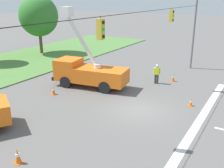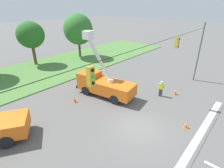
{
  "view_description": "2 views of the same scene",
  "coord_description": "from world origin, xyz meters",
  "px_view_note": "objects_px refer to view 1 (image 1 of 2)",
  "views": [
    {
      "loc": [
        -15.25,
        -6.84,
        7.51
      ],
      "look_at": [
        -1.18,
        1.55,
        1.99
      ],
      "focal_mm": 42.0,
      "sensor_mm": 36.0,
      "label": 1
    },
    {
      "loc": [
        -9.9,
        -5.74,
        9.11
      ],
      "look_at": [
        1.48,
        4.14,
        2.16
      ],
      "focal_mm": 28.0,
      "sensor_mm": 36.0,
      "label": 2
    }
  ],
  "objects_px": {
    "traffic_cone_foreground_right": "(18,156)",
    "utility_truck_bucket_lift": "(88,71)",
    "tree_far_east": "(39,16)",
    "traffic_cone_mid_right": "(173,78)",
    "traffic_cone_foreground_left": "(191,102)",
    "traffic_cone_near_bucket": "(53,90)",
    "road_worker": "(157,73)"
  },
  "relations": [
    {
      "from": "traffic_cone_foreground_left",
      "to": "traffic_cone_near_bucket",
      "type": "xyz_separation_m",
      "value": [
        -3.31,
        10.06,
        0.06
      ]
    },
    {
      "from": "tree_far_east",
      "to": "traffic_cone_foreground_right",
      "type": "xyz_separation_m",
      "value": [
        -18.61,
        -17.16,
        -4.64
      ]
    },
    {
      "from": "tree_far_east",
      "to": "traffic_cone_foreground_right",
      "type": "bearing_deg",
      "value": -137.31
    },
    {
      "from": "traffic_cone_mid_right",
      "to": "traffic_cone_near_bucket",
      "type": "bearing_deg",
      "value": 139.21
    },
    {
      "from": "tree_far_east",
      "to": "traffic_cone_near_bucket",
      "type": "xyz_separation_m",
      "value": [
        -10.93,
        -12.27,
        -4.69
      ]
    },
    {
      "from": "traffic_cone_mid_right",
      "to": "traffic_cone_near_bucket",
      "type": "relative_size",
      "value": 1.06
    },
    {
      "from": "traffic_cone_mid_right",
      "to": "tree_far_east",
      "type": "bearing_deg",
      "value": 82.14
    },
    {
      "from": "traffic_cone_foreground_right",
      "to": "traffic_cone_near_bucket",
      "type": "height_order",
      "value": "traffic_cone_foreground_right"
    },
    {
      "from": "utility_truck_bucket_lift",
      "to": "tree_far_east",
      "type": "bearing_deg",
      "value": 59.76
    },
    {
      "from": "traffic_cone_near_bucket",
      "to": "utility_truck_bucket_lift",
      "type": "bearing_deg",
      "value": -21.54
    },
    {
      "from": "traffic_cone_foreground_right",
      "to": "utility_truck_bucket_lift",
      "type": "bearing_deg",
      "value": 18.9
    },
    {
      "from": "tree_far_east",
      "to": "traffic_cone_near_bucket",
      "type": "bearing_deg",
      "value": -131.67
    },
    {
      "from": "tree_far_east",
      "to": "traffic_cone_foreground_left",
      "type": "distance_m",
      "value": 24.07
    },
    {
      "from": "tree_far_east",
      "to": "traffic_cone_foreground_right",
      "type": "relative_size",
      "value": 9.93
    },
    {
      "from": "road_worker",
      "to": "traffic_cone_foreground_right",
      "type": "height_order",
      "value": "road_worker"
    },
    {
      "from": "tree_far_east",
      "to": "road_worker",
      "type": "height_order",
      "value": "tree_far_east"
    },
    {
      "from": "utility_truck_bucket_lift",
      "to": "traffic_cone_near_bucket",
      "type": "distance_m",
      "value": 3.45
    },
    {
      "from": "tree_far_east",
      "to": "traffic_cone_foreground_right",
      "type": "distance_m",
      "value": 25.74
    },
    {
      "from": "tree_far_east",
      "to": "traffic_cone_mid_right",
      "type": "relative_size",
      "value": 10.56
    },
    {
      "from": "traffic_cone_foreground_left",
      "to": "traffic_cone_foreground_right",
      "type": "xyz_separation_m",
      "value": [
        -11.0,
        5.17,
        0.11
      ]
    },
    {
      "from": "tree_far_east",
      "to": "road_worker",
      "type": "relative_size",
      "value": 4.35
    },
    {
      "from": "utility_truck_bucket_lift",
      "to": "traffic_cone_foreground_left",
      "type": "xyz_separation_m",
      "value": [
        0.25,
        -8.85,
        -1.09
      ]
    },
    {
      "from": "utility_truck_bucket_lift",
      "to": "traffic_cone_foreground_left",
      "type": "distance_m",
      "value": 8.92
    },
    {
      "from": "traffic_cone_mid_right",
      "to": "traffic_cone_near_bucket",
      "type": "height_order",
      "value": "traffic_cone_mid_right"
    },
    {
      "from": "tree_far_east",
      "to": "traffic_cone_foreground_left",
      "type": "xyz_separation_m",
      "value": [
        -7.61,
        -22.33,
        -4.75
      ]
    },
    {
      "from": "traffic_cone_near_bucket",
      "to": "tree_far_east",
      "type": "bearing_deg",
      "value": 48.33
    },
    {
      "from": "traffic_cone_foreground_left",
      "to": "traffic_cone_mid_right",
      "type": "relative_size",
      "value": 0.8
    },
    {
      "from": "traffic_cone_foreground_right",
      "to": "traffic_cone_mid_right",
      "type": "distance_m",
      "value": 16.08
    },
    {
      "from": "tree_far_east",
      "to": "traffic_cone_near_bucket",
      "type": "height_order",
      "value": "tree_far_east"
    },
    {
      "from": "utility_truck_bucket_lift",
      "to": "traffic_cone_mid_right",
      "type": "relative_size",
      "value": 9.17
    },
    {
      "from": "road_worker",
      "to": "traffic_cone_foreground_right",
      "type": "distance_m",
      "value": 14.6
    },
    {
      "from": "tree_far_east",
      "to": "traffic_cone_mid_right",
      "type": "xyz_separation_m",
      "value": [
        -2.68,
        -19.39,
        -4.67
      ]
    }
  ]
}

